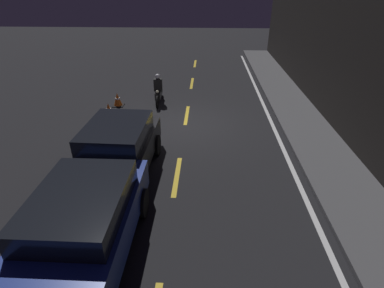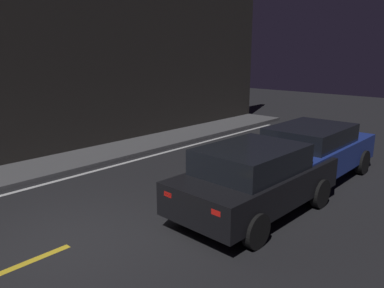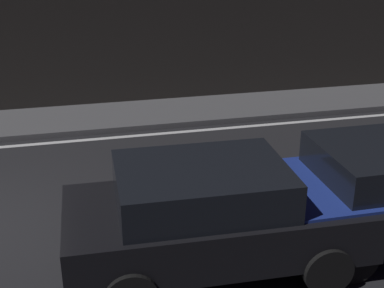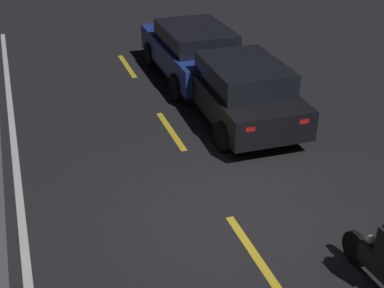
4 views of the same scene
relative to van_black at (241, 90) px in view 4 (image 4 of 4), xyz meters
The scene contains 7 objects.
ground_plane 3.91m from the van_black, 154.08° to the left, with size 56.00×56.00×0.00m, color black.
lane_dash_c 4.82m from the van_black, 159.36° to the left, with size 2.00×0.14×0.01m.
lane_dash_d 1.86m from the van_black, 88.13° to the left, with size 2.00×0.14×0.01m.
lane_dash_e 4.92m from the van_black, 20.19° to the left, with size 2.00×0.14×0.01m.
lane_solid_kerb 6.21m from the van_black, 124.02° to the left, with size 25.20×0.14×0.01m.
van_black is the anchor object (origin of this frame).
sedan_blue 3.00m from the van_black, ahead, with size 4.34×2.00×1.51m.
Camera 4 is at (-6.95, 3.07, 5.55)m, focal length 50.00 mm.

